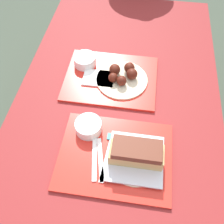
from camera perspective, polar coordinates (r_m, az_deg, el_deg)
ground_plane at (r=1.66m, az=0.21°, el=-15.95°), size 12.00×12.00×0.00m
picnic_table at (r=1.07m, az=0.31°, el=-4.64°), size 0.88×1.83×0.72m
picnic_bench_far at (r=2.04m, az=5.03°, el=19.74°), size 0.83×0.28×0.47m
tray_near at (r=0.92m, az=0.71°, el=-9.97°), size 0.41×0.32×0.01m
tray_far at (r=1.14m, az=-0.28°, el=7.72°), size 0.41×0.32×0.01m
bowl_coleslaw_near at (r=0.95m, az=-5.40°, el=-3.24°), size 0.10×0.10×0.05m
brisket_sandwich_plate at (r=0.88m, az=5.51°, el=-9.78°), size 0.20×0.20×0.10m
plastic_fork_near at (r=0.91m, az=-2.64°, el=-10.74°), size 0.06×0.17×0.00m
plastic_knife_near at (r=0.91m, az=-1.25°, el=-10.93°), size 0.03×0.17×0.00m
plastic_spoon_near at (r=0.91m, az=-4.03°, el=-10.54°), size 0.04×0.17×0.00m
condiment_packet at (r=0.95m, az=-0.01°, el=-5.68°), size 0.04×0.03×0.01m
bowl_coleslaw_far at (r=1.19m, az=-6.24°, el=11.74°), size 0.10×0.10×0.05m
wings_plate_far at (r=1.12m, az=2.39°, el=8.20°), size 0.23×0.23×0.06m
napkin_far at (r=1.13m, az=-3.10°, el=7.70°), size 0.14×0.10×0.01m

